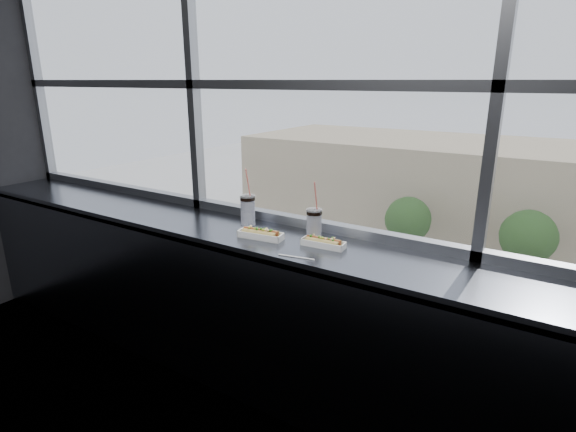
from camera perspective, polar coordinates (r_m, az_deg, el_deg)
The scene contains 24 objects.
wall_back_lower at distance 3.15m, azimuth 3.20°, elevation -11.10°, with size 6.00×6.00×0.00m, color black.
window_glass at distance 2.82m, azimuth 4.03°, elevation 22.38°, with size 6.00×6.00×0.00m, color silver.
window_mullions at distance 2.80m, azimuth 3.82°, elevation 22.42°, with size 6.00×0.08×2.40m, color gray, non-canonical shape.
counter at distance 2.72m, azimuth 0.54°, elevation -3.73°, with size 6.00×0.55×0.06m, color slate.
counter_fascia at distance 2.76m, azimuth -2.37°, elevation -15.47°, with size 6.00×0.04×1.04m, color slate.
hotdog_tray_left at distance 2.75m, azimuth -3.49°, elevation -2.27°, with size 0.29×0.13×0.07m.
hotdog_tray_right at distance 2.62m, azimuth 4.51°, elevation -3.35°, with size 0.27×0.10×0.06m.
soda_cup_left at distance 2.99m, azimuth -5.13°, elevation 0.96°, with size 0.10×0.10×0.38m.
soda_cup_right at distance 2.70m, azimuth 3.33°, elevation -0.87°, with size 0.10×0.10×0.36m.
loose_straw at distance 2.46m, azimuth 1.06°, elevation -5.23°, with size 0.01×0.01×0.21m, color white.
wrapper at distance 2.89m, azimuth -5.26°, elevation -1.66°, with size 0.11×0.08×0.03m, color silver.
plaza_ground at distance 47.77m, azimuth 29.32°, elevation -1.17°, with size 120.00×120.00×0.00m, color beige.
street_asphalt at distance 25.97m, azimuth 25.62°, elevation -14.99°, with size 80.00×10.00×0.06m, color black.
far_sidewalk at distance 33.13m, azimuth 27.46°, elevation -8.27°, with size 80.00×6.00×0.04m, color beige.
far_building at distance 41.46m, azimuth 29.58°, elevation 2.07°, with size 50.00×14.00×8.00m, color tan.
car_near_a at distance 25.77m, azimuth -3.44°, elevation -10.83°, with size 5.99×2.49×2.00m, color white.
car_far_b at distance 29.07m, azimuth 32.60°, elevation -10.33°, with size 5.88×2.45×1.96m, color maroon.
car_near_c at distance 21.91m, azimuth 29.34°, elevation -18.20°, with size 6.91×2.88×2.30m, color #963B14.
car_near_b at distance 23.86m, azimuth 4.89°, elevation -13.21°, with size 6.19×2.58×2.06m, color #2D2D2D.
car_far_a at distance 31.79m, azimuth 5.57°, elevation -5.14°, with size 6.53×2.72×2.18m, color black.
pedestrian_b at distance 33.94m, azimuth 24.77°, elevation -5.22°, with size 1.00×0.75×2.24m, color #66605B.
pedestrian_a at distance 33.74m, azimuth 20.43°, elevation -4.82°, with size 1.00×0.75×2.25m, color #66605B.
tree_left at distance 33.17m, azimuth 14.98°, elevation -0.44°, with size 3.28×3.28×5.13m.
tree_center at distance 31.89m, azimuth 28.19°, elevation -2.35°, with size 3.42×3.42×5.34m.
Camera 1 is at (1.34, -0.94, 2.03)m, focal length 28.00 mm.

